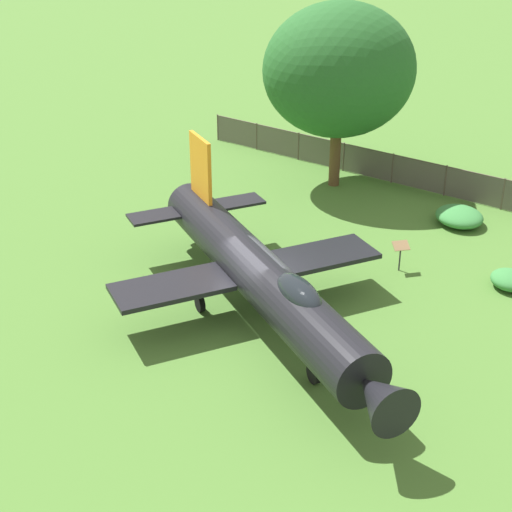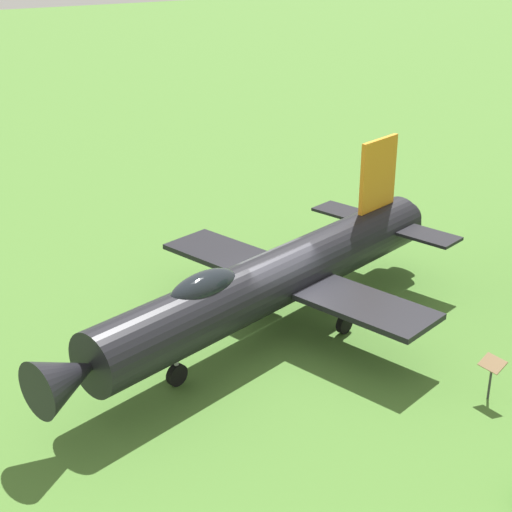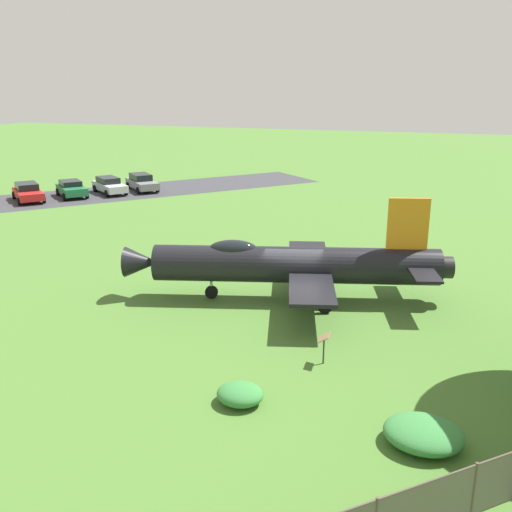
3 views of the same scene
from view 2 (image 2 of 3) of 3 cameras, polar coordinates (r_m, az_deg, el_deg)
The scene contains 3 objects.
ground_plane at distance 22.60m, azimuth 1.46°, elevation -5.60°, with size 200.00×200.00×0.00m, color #47722D.
display_jet at distance 21.56m, azimuth 0.84°, elevation -1.91°, with size 9.27×14.60×4.82m.
info_plaque at distance 20.01m, azimuth 17.06°, elevation -8.03°, with size 0.62×0.43×1.14m.
Camera 2 is at (16.52, -10.93, 10.89)m, focal length 53.99 mm.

